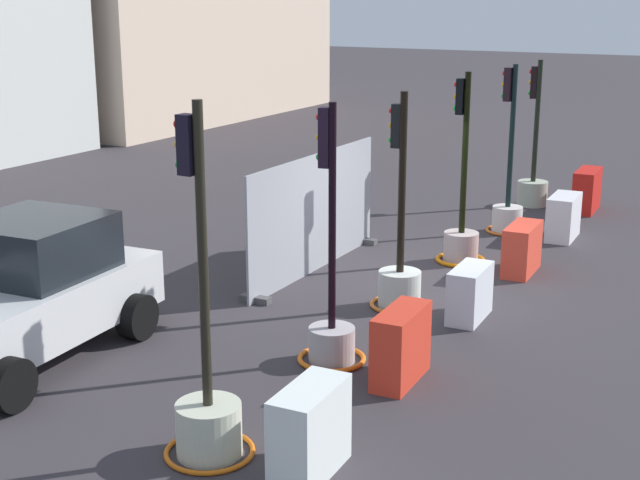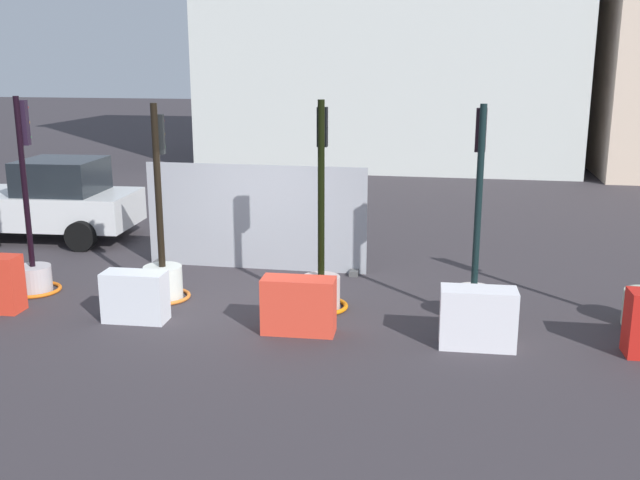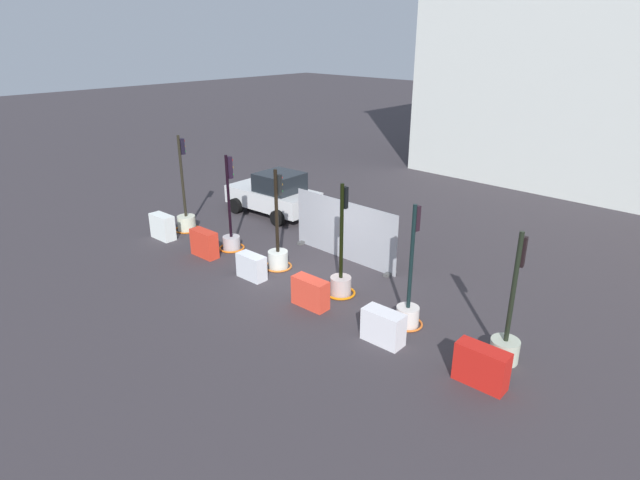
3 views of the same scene
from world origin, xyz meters
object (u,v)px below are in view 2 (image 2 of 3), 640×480
traffic_light_1 (32,261)px  car_white_van (51,201)px  construction_barrier_4 (478,318)px  traffic_light_2 (163,268)px  traffic_light_3 (321,276)px  construction_barrier_3 (299,306)px  traffic_light_4 (474,285)px  construction_barrier_2 (135,297)px

traffic_light_1 → car_white_van: 4.01m
construction_barrier_4 → traffic_light_2: bearing=166.8°
traffic_light_1 → traffic_light_3: (5.04, 0.06, -0.01)m
construction_barrier_3 → traffic_light_4: bearing=22.2°
traffic_light_2 → traffic_light_3: 2.70m
traffic_light_2 → construction_barrier_4: (5.14, -1.21, -0.10)m
traffic_light_4 → construction_barrier_4: size_ratio=3.10×
construction_barrier_2 → car_white_van: bearing=131.4°
traffic_light_4 → construction_barrier_2: bearing=-168.8°
traffic_light_3 → construction_barrier_3: 1.15m
construction_barrier_3 → traffic_light_1: bearing=167.8°
traffic_light_1 → traffic_light_4: (7.45, -0.04, 0.02)m
traffic_light_1 → construction_barrier_3: traffic_light_1 is taller
construction_barrier_3 → construction_barrier_2: bearing=179.4°
traffic_light_2 → traffic_light_4: bearing=-1.2°
traffic_light_1 → construction_barrier_2: bearing=-23.9°
traffic_light_4 → construction_barrier_3: 2.73m
construction_barrier_2 → traffic_light_2: bearing=90.3°
construction_barrier_2 → construction_barrier_4: (5.13, -0.10, 0.03)m
traffic_light_1 → traffic_light_2: size_ratio=1.03×
traffic_light_2 → traffic_light_3: bearing=-0.1°
traffic_light_3 → construction_barrier_2: (-2.69, -1.11, -0.14)m
traffic_light_1 → car_white_van: traffic_light_1 is taller
construction_barrier_3 → construction_barrier_4: (2.57, -0.07, 0.01)m
traffic_light_2 → construction_barrier_3: 2.82m
car_white_van → traffic_light_4: bearing=-21.6°
traffic_light_4 → construction_barrier_2: (-5.10, -1.01, -0.17)m
construction_barrier_2 → construction_barrier_4: construction_barrier_4 is taller
traffic_light_4 → traffic_light_1: bearing=179.7°
traffic_light_1 → traffic_light_2: traffic_light_1 is taller
traffic_light_4 → construction_barrier_2: size_ratio=3.37×
construction_barrier_3 → traffic_light_2: bearing=156.2°
traffic_light_3 → construction_barrier_3: bearing=-96.4°
traffic_light_1 → construction_barrier_2: 2.58m
traffic_light_3 → construction_barrier_3: (-0.13, -1.13, -0.12)m
traffic_light_2 → car_white_van: bearing=139.2°
traffic_light_2 → traffic_light_4: (5.10, -0.10, 0.04)m
traffic_light_3 → construction_barrier_3: size_ratio=3.06×
construction_barrier_4 → traffic_light_3: bearing=153.7°
traffic_light_2 → construction_barrier_3: size_ratio=2.99×
traffic_light_2 → construction_barrier_4: traffic_light_2 is taller
traffic_light_4 → construction_barrier_3: traffic_light_4 is taller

